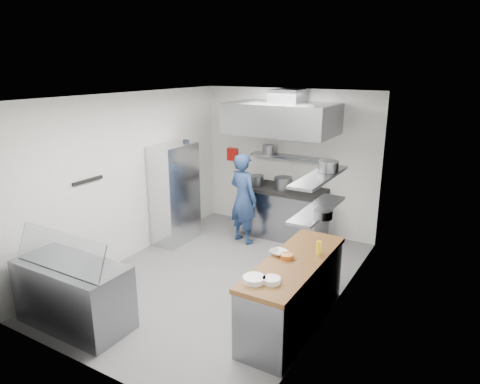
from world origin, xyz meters
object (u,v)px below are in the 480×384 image
Objects in this scene: wire_rack at (175,194)px; display_case at (74,294)px; chef at (243,198)px; gas_range at (283,213)px.

display_case is (0.60, -2.83, -0.50)m from wire_rack.
wire_rack is at bearing 44.22° from chef.
chef is (-0.52, -0.67, 0.40)m from gas_range.
gas_range is 0.94× the size of chef.
chef is at bearing 28.32° from wire_rack.
gas_range is at bearing -111.84° from chef.
chef is 1.27m from wire_rack.
chef reaches higher than gas_range.
wire_rack is (-1.11, -0.60, 0.07)m from chef.
wire_rack is at bearing 101.94° from display_case.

